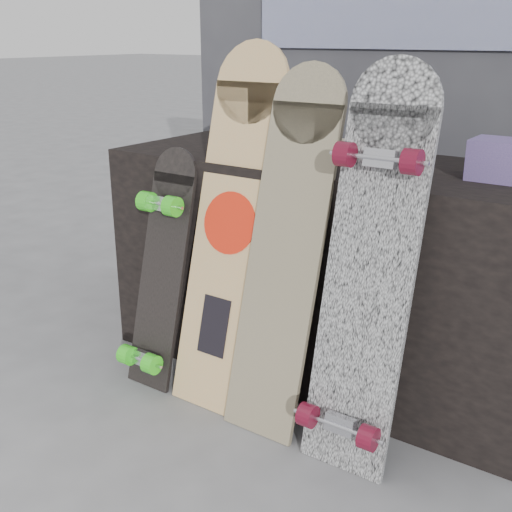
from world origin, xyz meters
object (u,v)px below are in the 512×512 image
Objects in this scene: vendor_table at (329,268)px; longboard_cascadia at (369,264)px; longboard_celtic at (287,240)px; longboard_geisha at (232,218)px; skateboard_dark at (160,268)px.

vendor_table is 0.57m from longboard_cascadia.
longboard_celtic is at bearing 171.05° from longboard_cascadia.
longboard_geisha is 1.43× the size of skateboard_dark.
skateboard_dark is (-0.26, -0.09, -0.21)m from longboard_geisha.
skateboard_dark is at bearing -173.13° from longboard_celtic.
vendor_table is at bearing 130.31° from longboard_cascadia.
longboard_celtic is at bearing -6.42° from longboard_geisha.
vendor_table is at bearing 42.31° from skateboard_dark.
longboard_celtic is 0.53m from skateboard_dark.
longboard_cascadia reaches higher than skateboard_dark.
vendor_table is at bearing 59.21° from longboard_geisha.
longboard_celtic is 1.35× the size of skateboard_dark.
longboard_cascadia is 1.38× the size of skateboard_dark.
longboard_geisha is at bearing 172.15° from longboard_cascadia.
skateboard_dark is (-0.49, -0.06, -0.18)m from longboard_celtic.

